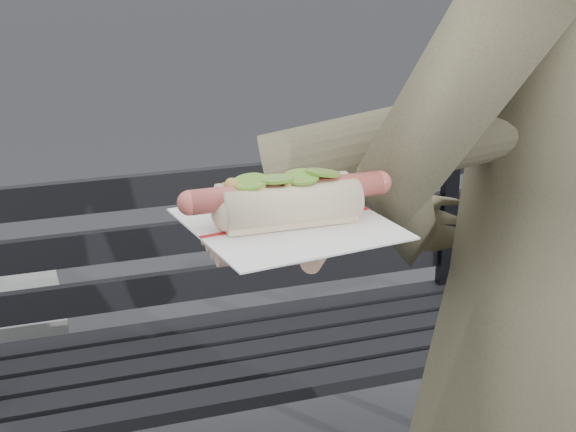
{
  "coord_description": "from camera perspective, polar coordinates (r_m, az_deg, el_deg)",
  "views": [
    {
      "loc": [
        -0.39,
        -0.91,
        1.48
      ],
      "look_at": [
        -0.12,
        -0.12,
        1.18
      ],
      "focal_mm": 55.0,
      "sensor_mm": 36.0,
      "label": 1
    }
  ],
  "objects": [
    {
      "name": "held_hotdog",
      "position": [
        1.02,
        9.18,
        4.33
      ],
      "size": [
        0.63,
        0.33,
        0.2
      ],
      "color": "brown"
    },
    {
      "name": "person",
      "position": [
        1.28,
        15.91,
        -7.47
      ],
      "size": [
        0.77,
        0.63,
        1.83
      ],
      "primitive_type": "imported",
      "rotation": [
        0.0,
        0.0,
        3.46
      ],
      "color": "brown",
      "rests_on": "ground"
    },
    {
      "name": "park_bench",
      "position": [
        2.15,
        -4.71,
        -6.91
      ],
      "size": [
        1.5,
        0.44,
        0.88
      ],
      "color": "black",
      "rests_on": "ground"
    }
  ]
}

